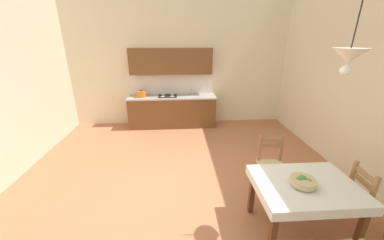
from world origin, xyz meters
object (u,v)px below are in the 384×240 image
Objects in this scene: fruit_bowl at (303,181)px; dining_table at (304,192)px; pendant_lamp at (349,57)px; dining_chair_kitchen_side at (271,165)px; dining_chair_window_side at (368,201)px; kitchen_cabinetry at (172,97)px.

dining_table is at bearing 28.34° from fruit_bowl.
fruit_bowl is 0.37× the size of pendant_lamp.
dining_chair_kitchen_side is at bearing 86.75° from fruit_bowl.
dining_chair_window_side reaches higher than fruit_bowl.
dining_chair_window_side and dining_chair_kitchen_side have the same top height.
dining_chair_window_side is 1.16× the size of pendant_lamp.
kitchen_cabinetry reaches higher than dining_chair_window_side.
dining_chair_window_side is at bearing 1.65° from fruit_bowl.
dining_chair_window_side is 1.30m from dining_chair_kitchen_side.
dining_table is (1.72, -3.95, -0.24)m from kitchen_cabinetry.
dining_chair_kitchen_side is 2.08m from pendant_lamp.
kitchen_cabinetry reaches higher than dining_chair_kitchen_side.
fruit_bowl is at bearing -178.35° from dining_chair_window_side.
kitchen_cabinetry is at bearing 112.41° from fruit_bowl.
dining_table is 1.66m from pendant_lamp.
dining_chair_kitchen_side is at bearing -60.77° from kitchen_cabinetry.
pendant_lamp is (1.82, -4.02, 1.42)m from kitchen_cabinetry.
dining_chair_kitchen_side is 3.10× the size of fruit_bowl.
dining_chair_window_side is 1.99m from pendant_lamp.
kitchen_cabinetry is 2.67× the size of dining_chair_kitchen_side.
dining_chair_kitchen_side is at bearing 91.38° from dining_table.
dining_table is 0.22m from fruit_bowl.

